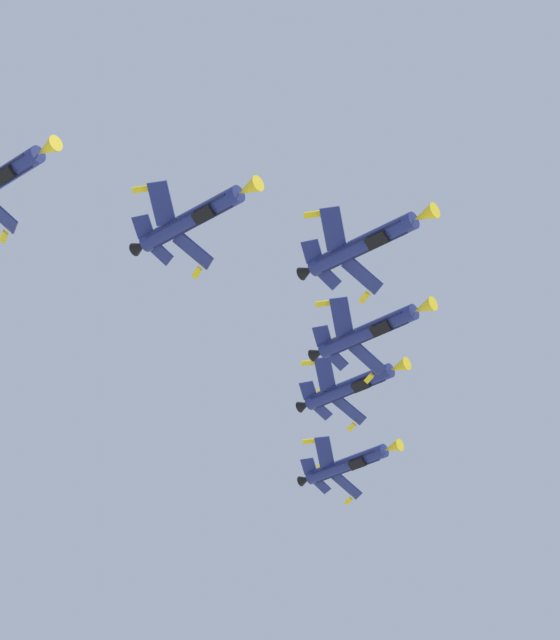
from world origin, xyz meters
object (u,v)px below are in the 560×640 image
Objects in this scene: fighter_jet_left_wing at (370,331)px; fighter_jet_right_wing at (193,218)px; fighter_jet_trail_slot at (348,464)px; fighter_jet_lead at (365,244)px; fighter_jet_left_outer at (351,386)px.

fighter_jet_left_wing is 25.83m from fighter_jet_right_wing.
fighter_jet_trail_slot reaches higher than fighter_jet_left_wing.
fighter_jet_right_wing is at bearing 24.25° from fighter_jet_trail_slot.
fighter_jet_trail_slot is at bearing -139.27° from fighter_jet_lead.
fighter_jet_lead is 34.23m from fighter_jet_left_outer.
fighter_jet_lead is at bearing 36.59° from fighter_jet_left_wing.
fighter_jet_lead is at bearing 40.95° from fighter_jet_left_outer.
fighter_jet_lead is at bearing 141.02° from fighter_jet_right_wing.
fighter_jet_left_wing is at bearing 42.74° from fighter_jet_trail_slot.
fighter_jet_left_outer is 1.00× the size of fighter_jet_trail_slot.
fighter_jet_trail_slot is (3.43, 33.98, 1.07)m from fighter_jet_left_wing.
fighter_jet_right_wing is (-19.50, -16.92, 0.61)m from fighter_jet_left_wing.
fighter_jet_trail_slot is at bearing -137.26° from fighter_jet_left_wing.
fighter_jet_left_wing is at bearing -143.41° from fighter_jet_lead.
fighter_jet_trail_slot is at bearing -155.75° from fighter_jet_right_wing.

